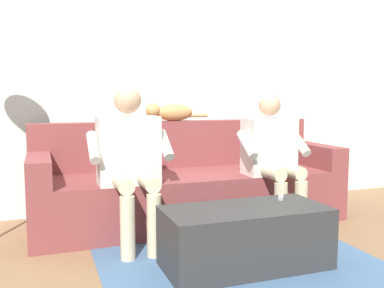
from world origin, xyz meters
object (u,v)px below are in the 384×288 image
Objects in this scene: coffee_table at (245,237)px; cat_on_backrest at (169,112)px; person_left_seated at (273,152)px; remote_gray at (281,197)px; couch at (188,187)px; person_right_seated at (130,156)px.

cat_on_backrest is at bearing -86.66° from coffee_table.
person_left_seated is 0.66m from remote_gray.
couch reaches higher than coffee_table.
couch is 0.72m from cat_on_backrest.
person_right_seated is (1.19, 0.00, 0.03)m from person_left_seated.
cat_on_backrest is (0.08, -1.41, 0.75)m from coffee_table.
remote_gray is at bearing 108.91° from couch.
coffee_table is at bearing 49.68° from person_left_seated.
couch is 2.53× the size of coffee_table.
person_left_seated reaches higher than remote_gray.
remote_gray is at bearing -158.41° from coffee_table.
remote_gray is (-0.33, -0.13, 0.20)m from coffee_table.
remote_gray is at bearing 108.11° from cat_on_backrest.
coffee_table is 0.94× the size of person_left_seated.
couch is at bearing -34.54° from person_left_seated.
couch is 0.79m from person_left_seated.
person_right_seated is at bearing 34.86° from couch.
couch is 1.11m from coffee_table.
person_left_seated is at bearing 133.74° from cat_on_backrest.
person_right_seated is 0.92m from cat_on_backrest.
cat_on_backrest is at bearing -74.57° from couch.
person_left_seated is at bearing 145.46° from couch.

